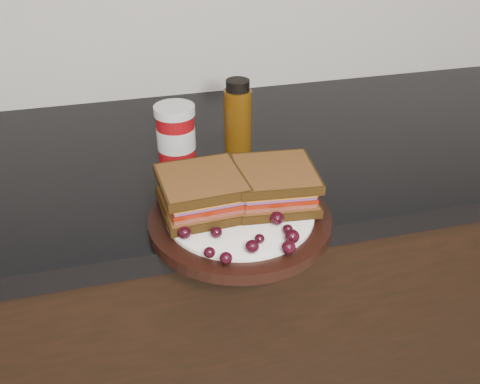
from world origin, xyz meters
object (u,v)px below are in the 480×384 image
Objects in this scene: plate at (240,220)px; sandwich_left at (202,193)px; condiment_jar at (176,134)px; oil_bottle at (238,117)px.

sandwich_left reaches higher than plate.
condiment_jar is at bearing 88.40° from sandwich_left.
condiment_jar is 0.12m from oil_bottle.
oil_bottle reaches higher than sandwich_left.
plate is 0.25m from oil_bottle.
condiment_jar is 0.75× the size of oil_bottle.
condiment_jar reaches higher than plate.
plate is 0.07m from sandwich_left.
sandwich_left is 0.86× the size of oil_bottle.
condiment_jar is (-0.06, 0.23, 0.05)m from plate.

